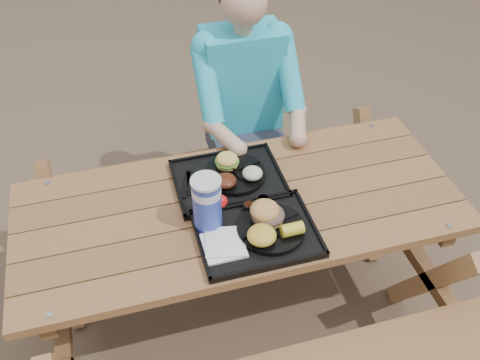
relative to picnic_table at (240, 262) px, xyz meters
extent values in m
plane|color=#999999|center=(0.00, 0.00, -0.38)|extent=(60.00, 60.00, 0.00)
cube|color=black|center=(0.01, -0.18, 0.39)|extent=(0.45, 0.35, 0.02)
cube|color=black|center=(-0.01, 0.14, 0.39)|extent=(0.45, 0.35, 0.02)
cylinder|color=black|center=(0.07, -0.19, 0.41)|extent=(0.26, 0.26, 0.02)
cylinder|color=black|center=(0.02, 0.15, 0.41)|extent=(0.26, 0.26, 0.02)
cube|color=white|center=(-0.12, -0.22, 0.40)|extent=(0.15, 0.15, 0.02)
cylinder|color=#162BAA|center=(-0.15, -0.09, 0.50)|extent=(0.11, 0.11, 0.22)
cylinder|color=black|center=(0.02, -0.06, 0.41)|extent=(0.05, 0.05, 0.03)
cylinder|color=gold|center=(0.08, -0.05, 0.41)|extent=(0.05, 0.05, 0.03)
ellipsoid|color=gold|center=(0.01, -0.24, 0.44)|extent=(0.11, 0.11, 0.05)
cube|color=black|center=(-0.17, 0.16, 0.40)|extent=(0.05, 0.16, 0.01)
ellipsoid|color=#501E10|center=(-0.04, 0.08, 0.44)|extent=(0.09, 0.09, 0.04)
ellipsoid|color=beige|center=(0.08, 0.10, 0.44)|extent=(0.08, 0.08, 0.05)
camera|label=1|loc=(-0.41, -1.48, 1.90)|focal=40.00mm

